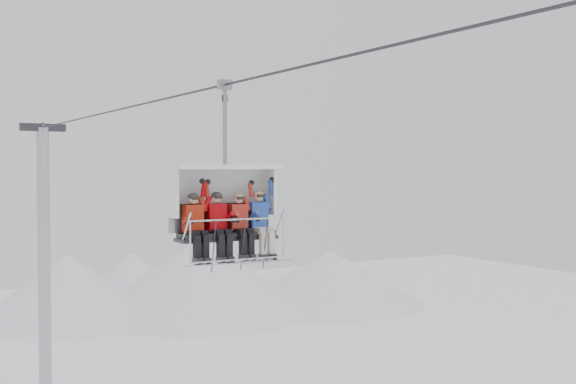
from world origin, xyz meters
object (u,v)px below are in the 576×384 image
lift_tower_right (44,292)px  skier_far_right (260,221)px  skier_far_left (195,224)px  chairlift_carrier (223,201)px  skier_center_right (240,223)px  skier_center_left (218,223)px

lift_tower_right → skier_far_right: (0.80, -19.37, 4.44)m
skier_far_left → chairlift_carrier: bearing=20.9°
skier_far_left → skier_far_right: bearing=0.1°
skier_center_right → skier_far_left: bearing=179.9°
skier_center_right → chairlift_carrier: bearing=133.2°
chairlift_carrier → skier_far_left: bearing=-159.1°
lift_tower_right → skier_far_left: lift_tower_right is taller
chairlift_carrier → skier_far_left: (-0.80, -0.31, -0.48)m
skier_center_right → skier_far_right: (0.51, 0.01, 0.02)m
lift_tower_right → skier_center_right: (0.29, -19.38, 4.42)m
skier_center_left → skier_far_left: bearing=-179.8°
lift_tower_right → chairlift_carrier: bearing=-90.0°
chairlift_carrier → skier_far_right: size_ratio=2.36×
lift_tower_right → skier_center_right: lift_tower_right is taller
chairlift_carrier → skier_center_left: size_ratio=2.36×
skier_center_left → skier_far_right: bearing=0.1°
lift_tower_right → skier_center_left: lift_tower_right is taller
skier_far_right → skier_far_left: bearing=-179.9°
skier_far_left → skier_far_right: size_ratio=1.00×
skier_far_right → lift_tower_right: bearing=92.4°
skier_far_left → skier_center_right: bearing=-0.1°
chairlift_carrier → lift_tower_right: bearing=90.0°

